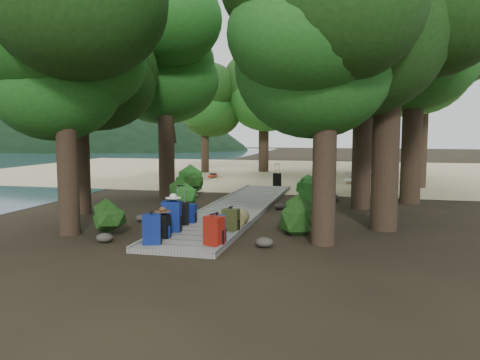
% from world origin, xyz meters
% --- Properties ---
extents(ground, '(120.00, 120.00, 0.00)m').
position_xyz_m(ground, '(0.00, 0.00, 0.00)').
color(ground, black).
rests_on(ground, ground).
extents(sand_beach, '(40.00, 22.00, 0.02)m').
position_xyz_m(sand_beach, '(0.00, 16.00, 0.01)').
color(sand_beach, tan).
rests_on(sand_beach, ground).
extents(distant_hill, '(32.00, 16.00, 12.00)m').
position_xyz_m(distant_hill, '(-40.00, 48.00, 0.00)').
color(distant_hill, black).
rests_on(distant_hill, ground).
extents(boardwalk, '(2.00, 12.00, 0.12)m').
position_xyz_m(boardwalk, '(0.00, 1.00, 0.06)').
color(boardwalk, gray).
rests_on(boardwalk, ground).
extents(backpack_left_a, '(0.47, 0.40, 0.75)m').
position_xyz_m(backpack_left_a, '(-0.61, -4.54, 0.49)').
color(backpack_left_a, navy).
rests_on(backpack_left_a, boardwalk).
extents(backpack_left_b, '(0.36, 0.28, 0.62)m').
position_xyz_m(backpack_left_b, '(-0.62, -3.91, 0.43)').
color(backpack_left_b, black).
rests_on(backpack_left_b, boardwalk).
extents(backpack_left_c, '(0.50, 0.40, 0.85)m').
position_xyz_m(backpack_left_c, '(-0.66, -3.21, 0.54)').
color(backpack_left_c, navy).
rests_on(backpack_left_c, boardwalk).
extents(backpack_left_d, '(0.38, 0.28, 0.56)m').
position_xyz_m(backpack_left_d, '(-0.64, -1.99, 0.40)').
color(backpack_left_d, navy).
rests_on(backpack_left_d, boardwalk).
extents(backpack_right_a, '(0.47, 0.40, 0.72)m').
position_xyz_m(backpack_right_a, '(0.77, -4.31, 0.48)').
color(backpack_right_a, maroon).
rests_on(backpack_right_a, boardwalk).
extents(backpack_right_b, '(0.44, 0.36, 0.68)m').
position_xyz_m(backpack_right_b, '(0.77, -4.06, 0.46)').
color(backpack_right_b, navy).
rests_on(backpack_right_b, boardwalk).
extents(backpack_right_c, '(0.35, 0.26, 0.57)m').
position_xyz_m(backpack_right_c, '(0.62, -3.53, 0.41)').
color(backpack_right_c, navy).
rests_on(backpack_right_c, boardwalk).
extents(backpack_right_d, '(0.42, 0.31, 0.62)m').
position_xyz_m(backpack_right_d, '(0.75, -2.77, 0.43)').
color(backpack_right_d, '#333615').
rests_on(backpack_right_d, boardwalk).
extents(duffel_right_khaki, '(0.73, 0.81, 0.45)m').
position_xyz_m(duffel_right_khaki, '(0.67, -2.26, 0.34)').
color(duffel_right_khaki, olive).
rests_on(duffel_right_khaki, boardwalk).
extents(suitcase_on_boardwalk, '(0.45, 0.33, 0.61)m').
position_xyz_m(suitcase_on_boardwalk, '(-0.74, -2.33, 0.43)').
color(suitcase_on_boardwalk, black).
rests_on(suitcase_on_boardwalk, boardwalk).
extents(lone_suitcase_on_sand, '(0.40, 0.25, 0.61)m').
position_xyz_m(lone_suitcase_on_sand, '(0.27, 7.88, 0.33)').
color(lone_suitcase_on_sand, black).
rests_on(lone_suitcase_on_sand, sand_beach).
extents(hat_brown, '(0.38, 0.38, 0.11)m').
position_xyz_m(hat_brown, '(-0.61, -3.90, 0.80)').
color(hat_brown, '#51351E').
rests_on(hat_brown, backpack_left_b).
extents(hat_white, '(0.39, 0.39, 0.13)m').
position_xyz_m(hat_white, '(-0.61, -3.22, 1.03)').
color(hat_white, silver).
rests_on(hat_white, backpack_left_c).
extents(kayak, '(0.88, 3.13, 0.31)m').
position_xyz_m(kayak, '(-3.86, 11.03, 0.17)').
color(kayak, red).
rests_on(kayak, sand_beach).
extents(sun_lounger, '(0.59, 1.77, 0.57)m').
position_xyz_m(sun_lounger, '(3.66, 10.01, 0.30)').
color(sun_lounger, silver).
rests_on(sun_lounger, sand_beach).
extents(tree_right_a, '(4.66, 4.66, 7.76)m').
position_xyz_m(tree_right_a, '(3.08, -3.19, 3.88)').
color(tree_right_a, black).
rests_on(tree_right_a, ground).
extents(tree_right_b, '(5.64, 5.64, 10.08)m').
position_xyz_m(tree_right_b, '(4.55, -1.15, 5.04)').
color(tree_right_b, black).
rests_on(tree_right_b, ground).
extents(tree_right_c, '(5.25, 5.25, 9.09)m').
position_xyz_m(tree_right_c, '(4.01, 2.25, 4.55)').
color(tree_right_c, black).
rests_on(tree_right_c, ground).
extents(tree_right_d, '(5.61, 5.61, 10.29)m').
position_xyz_m(tree_right_d, '(5.79, 3.88, 5.15)').
color(tree_right_d, black).
rests_on(tree_right_d, ground).
extents(tree_right_e, '(4.96, 4.96, 8.92)m').
position_xyz_m(tree_right_e, '(4.01, 6.83, 4.46)').
color(tree_right_e, black).
rests_on(tree_right_e, ground).
extents(tree_right_f, '(5.95, 5.95, 10.63)m').
position_xyz_m(tree_right_f, '(6.71, 8.97, 5.32)').
color(tree_right_f, black).
rests_on(tree_right_f, ground).
extents(tree_left_a, '(4.42, 4.42, 7.37)m').
position_xyz_m(tree_left_a, '(-3.26, -3.63, 3.68)').
color(tree_left_a, black).
rests_on(tree_left_a, ground).
extents(tree_left_b, '(4.35, 4.35, 7.84)m').
position_xyz_m(tree_left_b, '(-4.68, -0.78, 3.92)').
color(tree_left_b, black).
rests_on(tree_left_b, ground).
extents(tree_left_c, '(5.13, 5.13, 8.92)m').
position_xyz_m(tree_left_c, '(-3.34, 3.04, 4.46)').
color(tree_left_c, black).
rests_on(tree_left_c, ground).
extents(tree_back_a, '(5.36, 5.36, 9.27)m').
position_xyz_m(tree_back_a, '(-1.84, 15.67, 4.64)').
color(tree_back_a, black).
rests_on(tree_back_a, ground).
extents(tree_back_b, '(5.66, 5.66, 10.11)m').
position_xyz_m(tree_back_b, '(2.20, 16.40, 5.06)').
color(tree_back_b, black).
rests_on(tree_back_b, ground).
extents(tree_back_c, '(5.51, 5.51, 9.92)m').
position_xyz_m(tree_back_c, '(5.25, 15.72, 4.96)').
color(tree_back_c, black).
rests_on(tree_back_c, ground).
extents(tree_back_d, '(4.21, 4.21, 7.02)m').
position_xyz_m(tree_back_d, '(-5.36, 14.30, 3.51)').
color(tree_back_d, black).
rests_on(tree_back_d, ground).
extents(palm_right_a, '(3.97, 3.97, 6.78)m').
position_xyz_m(palm_right_a, '(3.00, 5.99, 3.39)').
color(palm_right_a, '#153910').
rests_on(palm_right_a, ground).
extents(palm_right_b, '(4.62, 4.62, 8.92)m').
position_xyz_m(palm_right_b, '(4.90, 11.37, 4.46)').
color(palm_right_b, '#153910').
rests_on(palm_right_b, ground).
extents(palm_right_c, '(4.47, 4.47, 7.12)m').
position_xyz_m(palm_right_c, '(2.71, 12.85, 3.56)').
color(palm_right_c, '#153910').
rests_on(palm_right_c, ground).
extents(palm_left_a, '(3.86, 3.86, 6.13)m').
position_xyz_m(palm_left_a, '(-4.87, 6.87, 3.07)').
color(palm_left_a, '#153910').
rests_on(palm_left_a, ground).
extents(rock_left_a, '(0.40, 0.36, 0.22)m').
position_xyz_m(rock_left_a, '(-1.98, -4.19, 0.11)').
color(rock_left_a, '#4C473F').
rests_on(rock_left_a, ground).
extents(rock_left_b, '(0.37, 0.33, 0.20)m').
position_xyz_m(rock_left_b, '(-2.24, -1.61, 0.10)').
color(rock_left_b, '#4C473F').
rests_on(rock_left_b, ground).
extents(rock_left_c, '(0.51, 0.46, 0.28)m').
position_xyz_m(rock_left_c, '(-1.75, 0.84, 0.14)').
color(rock_left_c, '#4C473F').
rests_on(rock_left_c, ground).
extents(rock_left_d, '(0.34, 0.30, 0.19)m').
position_xyz_m(rock_left_d, '(-2.33, 3.35, 0.09)').
color(rock_left_d, '#4C473F').
rests_on(rock_left_d, ground).
extents(rock_right_a, '(0.41, 0.37, 0.22)m').
position_xyz_m(rock_right_a, '(1.80, -3.77, 0.11)').
color(rock_right_a, '#4C473F').
rests_on(rock_right_a, ground).
extents(rock_right_b, '(0.50, 0.45, 0.27)m').
position_xyz_m(rock_right_b, '(2.71, -0.99, 0.14)').
color(rock_right_b, '#4C473F').
rests_on(rock_right_b, ground).
extents(rock_right_c, '(0.34, 0.31, 0.19)m').
position_xyz_m(rock_right_c, '(1.34, 1.46, 0.09)').
color(rock_right_c, '#4C473F').
rests_on(rock_right_c, ground).
extents(rock_right_d, '(0.52, 0.46, 0.28)m').
position_xyz_m(rock_right_d, '(3.00, 3.73, 0.14)').
color(rock_right_d, '#4C473F').
rests_on(rock_right_d, ground).
extents(shrub_left_a, '(0.97, 0.97, 0.88)m').
position_xyz_m(shrub_left_a, '(-2.28, -3.47, 0.44)').
color(shrub_left_a, '#1B5118').
rests_on(shrub_left_a, ground).
extents(shrub_left_b, '(0.96, 0.96, 0.87)m').
position_xyz_m(shrub_left_b, '(-1.97, 1.07, 0.43)').
color(shrub_left_b, '#1B5118').
rests_on(shrub_left_b, ground).
extents(shrub_left_c, '(1.30, 1.30, 1.17)m').
position_xyz_m(shrub_left_c, '(-2.80, 4.27, 0.58)').
color(shrub_left_c, '#1B5118').
rests_on(shrub_left_c, ground).
extents(shrub_right_a, '(1.05, 1.05, 0.95)m').
position_xyz_m(shrub_right_a, '(2.38, -2.05, 0.47)').
color(shrub_right_a, '#1B5118').
rests_on(shrub_right_a, ground).
extents(shrub_right_b, '(1.19, 1.19, 1.07)m').
position_xyz_m(shrub_right_b, '(2.38, 1.66, 0.54)').
color(shrub_right_b, '#1B5118').
rests_on(shrub_right_b, ground).
extents(shrub_right_c, '(0.90, 0.90, 0.81)m').
position_xyz_m(shrub_right_c, '(1.92, 5.35, 0.40)').
color(shrub_right_c, '#1B5118').
rests_on(shrub_right_c, ground).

